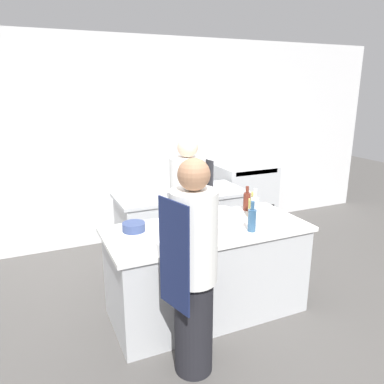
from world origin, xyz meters
The scene contains 18 objects.
ground_plane centered at (0.00, 0.00, 0.00)m, with size 16.00×16.00×0.00m, color #4C4947.
wall_back centered at (0.00, 2.13, 1.40)m, with size 8.00×0.06×2.80m.
prep_counter centered at (0.00, 0.00, 0.44)m, with size 1.89×0.85×0.88m.
pass_counter centered at (0.23, 1.19, 0.44)m, with size 1.62×0.72×0.88m.
oven_range centered at (1.49, 1.75, 0.50)m, with size 0.82×0.66×1.01m.
chef_at_prep_near centered at (-0.44, -0.67, 0.85)m, with size 0.40×0.38×1.69m.
chef_at_stove centered at (0.12, 0.73, 0.81)m, with size 0.44×0.42×1.64m.
bottle_olive_oil centered at (0.60, 0.28, 0.99)m, with size 0.07×0.07×0.26m.
bottle_vinegar centered at (0.32, -0.25, 1.00)m, with size 0.07×0.07×0.28m.
bottle_wine centered at (-0.33, 0.13, 0.98)m, with size 0.08×0.08×0.25m.
bottle_cooking_oil centered at (0.50, -0.02, 1.01)m, with size 0.08×0.08×0.32m.
bottle_sauce centered at (0.54, 0.08, 0.99)m, with size 0.09×0.09×0.26m.
bowl_mixing_large centered at (-0.65, 0.19, 0.92)m, with size 0.21×0.21×0.08m.
bowl_prep_small centered at (0.02, 0.28, 0.91)m, with size 0.19×0.19×0.05m.
bowl_ceramic_blue centered at (0.24, 0.20, 0.92)m, with size 0.25×0.25×0.08m.
cup centered at (0.71, 0.30, 0.92)m, with size 0.08×0.08×0.08m.
cutting_board centered at (-0.30, -0.10, 0.89)m, with size 0.30×0.21×0.01m.
stockpot centered at (0.48, 1.36, 0.98)m, with size 0.27×0.27×0.20m.
Camera 1 is at (-1.46, -2.91, 2.15)m, focal length 35.00 mm.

